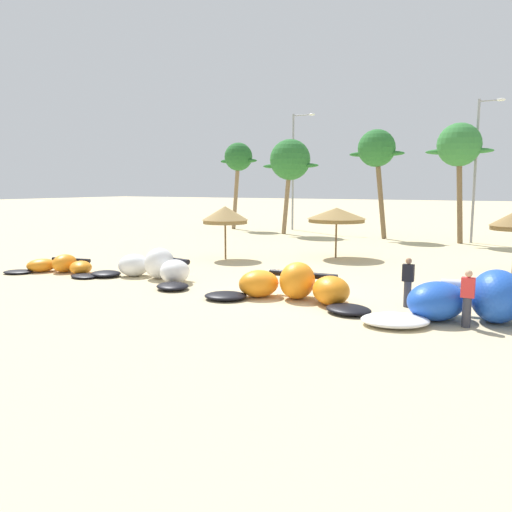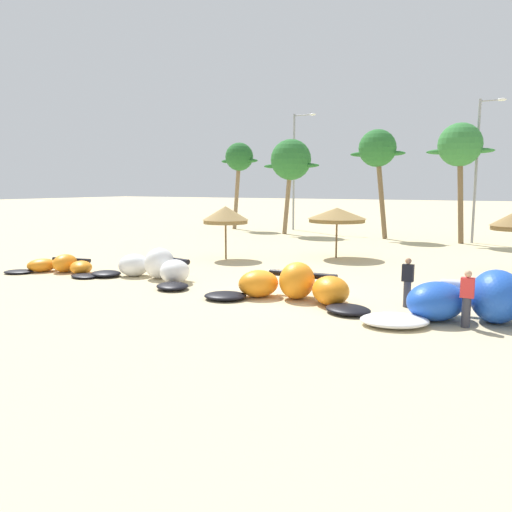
{
  "view_description": "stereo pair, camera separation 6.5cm",
  "coord_description": "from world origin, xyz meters",
  "px_view_note": "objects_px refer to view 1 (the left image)",
  "views": [
    {
      "loc": [
        7.35,
        -16.32,
        3.92
      ],
      "look_at": [
        -2.55,
        2.0,
        1.0
      ],
      "focal_mm": 35.07,
      "sensor_mm": 36.0,
      "label": 1
    },
    {
      "loc": [
        7.41,
        -16.28,
        3.92
      ],
      "look_at": [
        -2.55,
        2.0,
        1.0
      ],
      "focal_mm": 35.07,
      "sensor_mm": 36.0,
      "label": 2
    }
  ],
  "objects_px": {
    "palm_left": "(290,161)",
    "person_by_umbrellas": "(467,298)",
    "kite_left": "(154,268)",
    "kite_far_left": "(61,266)",
    "palm_leftmost": "(238,159)",
    "beach_umbrella_near_van": "(225,215)",
    "person_near_kites": "(408,282)",
    "kite_center": "(497,305)",
    "beach_umbrella_middle": "(337,215)",
    "lamppost_west": "(295,166)",
    "palm_left_of_gap": "(377,150)",
    "kite_left_of_center": "(294,286)",
    "lamppost_west_center": "(477,164)",
    "palm_center_left": "(459,147)"
  },
  "relations": [
    {
      "from": "palm_left",
      "to": "person_by_umbrellas",
      "type": "bearing_deg",
      "value": -55.07
    },
    {
      "from": "kite_left",
      "to": "person_by_umbrellas",
      "type": "bearing_deg",
      "value": -6.77
    },
    {
      "from": "kite_far_left",
      "to": "palm_leftmost",
      "type": "relative_size",
      "value": 0.63
    },
    {
      "from": "beach_umbrella_near_van",
      "to": "person_near_kites",
      "type": "distance_m",
      "value": 12.76
    },
    {
      "from": "kite_center",
      "to": "beach_umbrella_middle",
      "type": "relative_size",
      "value": 2.37
    },
    {
      "from": "kite_left",
      "to": "lamppost_west",
      "type": "relative_size",
      "value": 0.58
    },
    {
      "from": "palm_left_of_gap",
      "to": "palm_leftmost",
      "type": "bearing_deg",
      "value": 170.95
    },
    {
      "from": "kite_center",
      "to": "palm_leftmost",
      "type": "distance_m",
      "value": 33.62
    },
    {
      "from": "beach_umbrella_middle",
      "to": "kite_center",
      "type": "bearing_deg",
      "value": -51.51
    },
    {
      "from": "kite_far_left",
      "to": "palm_leftmost",
      "type": "bearing_deg",
      "value": 101.1
    },
    {
      "from": "kite_center",
      "to": "lamppost_west",
      "type": "distance_m",
      "value": 31.92
    },
    {
      "from": "kite_left_of_center",
      "to": "palm_left",
      "type": "relative_size",
      "value": 0.81
    },
    {
      "from": "kite_left",
      "to": "lamppost_west_center",
      "type": "distance_m",
      "value": 24.33
    },
    {
      "from": "palm_leftmost",
      "to": "person_near_kites",
      "type": "bearing_deg",
      "value": -49.25
    },
    {
      "from": "kite_far_left",
      "to": "palm_leftmost",
      "type": "distance_m",
      "value": 25.21
    },
    {
      "from": "kite_far_left",
      "to": "palm_left",
      "type": "bearing_deg",
      "value": 86.28
    },
    {
      "from": "lamppost_west_center",
      "to": "beach_umbrella_middle",
      "type": "bearing_deg",
      "value": -117.34
    },
    {
      "from": "person_near_kites",
      "to": "kite_left_of_center",
      "type": "bearing_deg",
      "value": -165.77
    },
    {
      "from": "kite_left_of_center",
      "to": "lamppost_west",
      "type": "bearing_deg",
      "value": 114.05
    },
    {
      "from": "kite_left",
      "to": "lamppost_west",
      "type": "distance_m",
      "value": 26.03
    },
    {
      "from": "palm_center_left",
      "to": "lamppost_west",
      "type": "distance_m",
      "value": 14.84
    },
    {
      "from": "palm_leftmost",
      "to": "kite_far_left",
      "type": "bearing_deg",
      "value": -78.9
    },
    {
      "from": "palm_leftmost",
      "to": "palm_center_left",
      "type": "distance_m",
      "value": 19.08
    },
    {
      "from": "kite_center",
      "to": "palm_center_left",
      "type": "height_order",
      "value": "palm_center_left"
    },
    {
      "from": "palm_left",
      "to": "palm_leftmost",
      "type": "bearing_deg",
      "value": 160.23
    },
    {
      "from": "kite_far_left",
      "to": "lamppost_west_center",
      "type": "bearing_deg",
      "value": 55.29
    },
    {
      "from": "palm_left_of_gap",
      "to": "lamppost_west_center",
      "type": "relative_size",
      "value": 0.83
    },
    {
      "from": "person_near_kites",
      "to": "kite_left",
      "type": "bearing_deg",
      "value": -179.11
    },
    {
      "from": "beach_umbrella_near_van",
      "to": "person_by_umbrellas",
      "type": "height_order",
      "value": "beach_umbrella_near_van"
    },
    {
      "from": "beach_umbrella_middle",
      "to": "beach_umbrella_near_van",
      "type": "bearing_deg",
      "value": -146.84
    },
    {
      "from": "beach_umbrella_near_van",
      "to": "lamppost_west_center",
      "type": "xyz_separation_m",
      "value": [
        11.04,
        14.84,
        3.0
      ]
    },
    {
      "from": "kite_left_of_center",
      "to": "kite_center",
      "type": "height_order",
      "value": "kite_center"
    },
    {
      "from": "kite_far_left",
      "to": "person_near_kites",
      "type": "xyz_separation_m",
      "value": [
        15.22,
        0.89,
        0.51
      ]
    },
    {
      "from": "kite_left_of_center",
      "to": "beach_umbrella_middle",
      "type": "distance_m",
      "value": 11.01
    },
    {
      "from": "kite_center",
      "to": "beach_umbrella_near_van",
      "type": "bearing_deg",
      "value": 151.4
    },
    {
      "from": "palm_left",
      "to": "palm_left_of_gap",
      "type": "xyz_separation_m",
      "value": [
        6.98,
        0.12,
        0.61
      ]
    },
    {
      "from": "kite_left_of_center",
      "to": "kite_center",
      "type": "bearing_deg",
      "value": -1.2
    },
    {
      "from": "beach_umbrella_near_van",
      "to": "kite_center",
      "type": "bearing_deg",
      "value": -28.6
    },
    {
      "from": "beach_umbrella_near_van",
      "to": "palm_left_of_gap",
      "type": "xyz_separation_m",
      "value": [
        4.13,
        14.66,
        4.17
      ]
    },
    {
      "from": "kite_left",
      "to": "palm_left",
      "type": "distance_m",
      "value": 22.04
    },
    {
      "from": "palm_center_left",
      "to": "lamppost_west",
      "type": "xyz_separation_m",
      "value": [
        -14.12,
        4.48,
        -0.88
      ]
    },
    {
      "from": "palm_left",
      "to": "kite_left_of_center",
      "type": "bearing_deg",
      "value": -65.06
    },
    {
      "from": "palm_leftmost",
      "to": "palm_left_of_gap",
      "type": "relative_size",
      "value": 0.97
    },
    {
      "from": "palm_left",
      "to": "lamppost_west",
      "type": "bearing_deg",
      "value": 108.94
    },
    {
      "from": "person_by_umbrellas",
      "to": "palm_center_left",
      "type": "xyz_separation_m",
      "value": [
        -3.0,
        22.06,
        5.75
      ]
    },
    {
      "from": "kite_left",
      "to": "palm_left_of_gap",
      "type": "relative_size",
      "value": 0.73
    },
    {
      "from": "kite_left_of_center",
      "to": "palm_leftmost",
      "type": "xyz_separation_m",
      "value": [
        -16.29,
        24.05,
        5.87
      ]
    },
    {
      "from": "kite_left",
      "to": "beach_umbrella_near_van",
      "type": "relative_size",
      "value": 2.06
    },
    {
      "from": "palm_leftmost",
      "to": "palm_left",
      "type": "distance_m",
      "value": 6.53
    },
    {
      "from": "kite_left",
      "to": "palm_left",
      "type": "bearing_deg",
      "value": 99.07
    }
  ]
}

